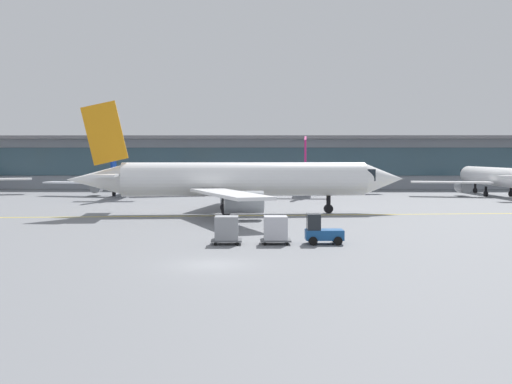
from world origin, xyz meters
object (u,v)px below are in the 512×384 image
(cargo_dolly_lead, at_px, (276,229))
(gate_airplane_3, at_px, (306,177))
(taxiing_regional_jet, at_px, (241,180))
(cargo_dolly_trailing, at_px, (227,229))
(baggage_tug, at_px, (321,231))
(gate_airplane_2, at_px, (127,178))
(gate_airplane_4, at_px, (495,177))

(cargo_dolly_lead, bearing_deg, gate_airplane_3, 82.53)
(gate_airplane_3, relative_size, taxiing_regional_jet, 0.76)
(cargo_dolly_lead, relative_size, cargo_dolly_trailing, 1.00)
(baggage_tug, bearing_deg, cargo_dolly_trailing, 180.00)
(gate_airplane_2, xyz_separation_m, gate_airplane_4, (55.48, 0.02, 0.12))
(gate_airplane_3, xyz_separation_m, cargo_dolly_lead, (-5.98, -57.22, -1.60))
(taxiing_regional_jet, xyz_separation_m, baggage_tug, (6.36, -22.29, -2.61))
(gate_airplane_3, height_order, gate_airplane_4, gate_airplane_4)
(gate_airplane_2, bearing_deg, taxiing_regional_jet, -150.23)
(gate_airplane_2, xyz_separation_m, cargo_dolly_lead, (21.40, -51.85, -1.62))
(gate_airplane_2, distance_m, cargo_dolly_trailing, 55.00)
(gate_airplane_3, xyz_separation_m, taxiing_regional_jet, (-9.19, -34.85, 0.85))
(gate_airplane_4, height_order, baggage_tug, gate_airplane_4)
(gate_airplane_4, bearing_deg, cargo_dolly_trailing, 140.90)
(gate_airplane_3, height_order, baggage_tug, gate_airplane_3)
(taxiing_regional_jet, bearing_deg, baggage_tug, -79.53)
(gate_airplane_2, relative_size, baggage_tug, 10.20)
(gate_airplane_3, distance_m, cargo_dolly_lead, 57.56)
(cargo_dolly_lead, bearing_deg, gate_airplane_2, 110.93)
(cargo_dolly_trailing, bearing_deg, baggage_tug, -0.00)
(gate_airplane_4, xyz_separation_m, baggage_tug, (-30.93, -51.78, -1.90))
(gate_airplane_2, height_order, baggage_tug, gate_airplane_2)
(baggage_tug, distance_m, cargo_dolly_trailing, 6.53)
(gate_airplane_2, distance_m, baggage_tug, 57.32)
(gate_airplane_2, xyz_separation_m, cargo_dolly_trailing, (18.02, -51.93, -1.62))
(gate_airplane_3, bearing_deg, taxiing_regional_jet, 169.57)
(gate_airplane_3, bearing_deg, cargo_dolly_trailing, 175.07)
(taxiing_regional_jet, bearing_deg, gate_airplane_3, 69.77)
(baggage_tug, bearing_deg, gate_airplane_4, 57.65)
(gate_airplane_4, height_order, taxiing_regional_jet, taxiing_regional_jet)
(baggage_tug, relative_size, cargo_dolly_trailing, 1.23)
(gate_airplane_3, relative_size, cargo_dolly_trailing, 12.49)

